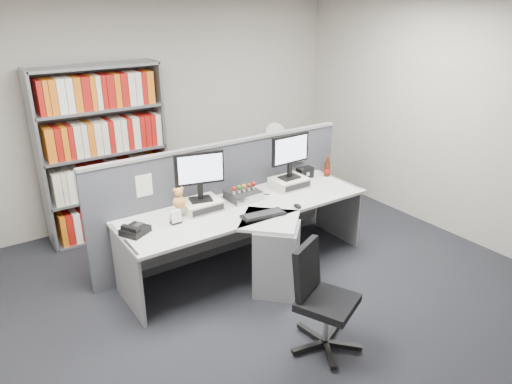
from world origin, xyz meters
TOP-DOWN VIEW (x-y plane):
  - ground at (0.00, 0.00)m, footprint 5.50×5.50m
  - room_shell at (0.00, 0.00)m, footprint 5.04×5.54m
  - partition at (0.00, 1.25)m, footprint 3.00×0.08m
  - desk at (0.00, 0.60)m, footprint 2.60×1.20m
  - monitor_riser_left at (-0.43, 0.98)m, footprint 0.38×0.31m
  - monitor_riser_right at (0.67, 0.98)m, footprint 0.38×0.31m
  - monitor_left at (-0.43, 0.98)m, footprint 0.47×0.20m
  - monitor_right at (0.67, 0.98)m, footprint 0.48×0.16m
  - desktop_pc at (0.06, 0.98)m, footprint 0.32×0.29m
  - figurines at (0.06, 0.96)m, footprint 0.29×0.05m
  - keyboard at (-0.01, 0.51)m, footprint 0.44×0.21m
  - mouse at (0.38, 0.48)m, footprint 0.06×0.10m
  - desk_phone at (-1.16, 0.85)m, footprint 0.28×0.28m
  - desk_calendar at (-0.77, 0.84)m, footprint 0.11×0.08m
  - plush_toy at (-0.68, 0.93)m, footprint 0.12×0.12m
  - speaker at (0.99, 1.09)m, footprint 0.19×0.10m
  - cola_bottle at (1.24, 1.00)m, footprint 0.07×0.07m
  - shelving_unit at (-0.90, 2.44)m, footprint 1.41×0.40m
  - filing_cabinet at (1.20, 1.99)m, footprint 0.45×0.61m
  - desk_fan at (1.20, 1.99)m, footprint 0.27×0.16m
  - office_chair at (-0.18, -0.52)m, footprint 0.58×0.58m

SIDE VIEW (x-z plane):
  - ground at x=0.00m, z-range 0.00..0.00m
  - filing_cabinet at x=1.20m, z-range 0.00..0.70m
  - desk at x=0.00m, z-range 0.10..0.82m
  - office_chair at x=-0.18m, z-range 0.03..0.91m
  - partition at x=0.00m, z-range 0.01..1.29m
  - keyboard at x=-0.01m, z-range 0.72..0.75m
  - mouse at x=0.38m, z-range 0.72..0.76m
  - desk_phone at x=-1.16m, z-range 0.71..0.80m
  - desktop_pc at x=0.06m, z-range 0.72..0.81m
  - monitor_riser_left at x=-0.43m, z-range 0.72..0.82m
  - monitor_riser_right at x=0.67m, z-range 0.72..0.82m
  - desk_calendar at x=-0.77m, z-range 0.71..0.84m
  - speaker at x=0.99m, z-range 0.72..0.85m
  - cola_bottle at x=1.24m, z-range 0.69..0.93m
  - figurines at x=0.06m, z-range 0.81..0.90m
  - plush_toy at x=-0.68m, z-range 0.80..1.01m
  - shelving_unit at x=-0.90m, z-range -0.02..1.98m
  - desk_fan at x=1.20m, z-range 0.76..1.22m
  - monitor_left at x=-0.43m, z-range 0.87..1.36m
  - monitor_right at x=0.67m, z-range 0.87..1.36m
  - room_shell at x=0.00m, z-range 0.43..3.15m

